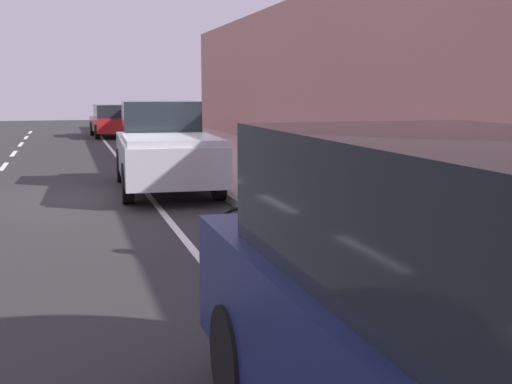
{
  "coord_description": "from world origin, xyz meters",
  "views": [
    {
      "loc": [
        -1.26,
        -14.13,
        2.21
      ],
      "look_at": [
        0.98,
        -6.17,
        0.96
      ],
      "focal_mm": 47.55,
      "sensor_mm": 36.0,
      "label": 1
    }
  ],
  "objects_px": {
    "parked_pickup_silver_second": "(165,149)",
    "parked_sedan_red_mid": "(112,121)",
    "cyclist_with_backpack": "(309,181)",
    "parked_suv_dark_blue_nearest": "(476,328)",
    "fire_hydrant": "(285,187)",
    "bicycle_at_curb": "(281,232)",
    "pedestrian_on_phone": "(188,116)"
  },
  "relations": [
    {
      "from": "parked_sedan_red_mid",
      "to": "pedestrian_on_phone",
      "type": "relative_size",
      "value": 2.77
    },
    {
      "from": "parked_suv_dark_blue_nearest",
      "to": "bicycle_at_curb",
      "type": "relative_size",
      "value": 3.1
    },
    {
      "from": "parked_sedan_red_mid",
      "to": "bicycle_at_curb",
      "type": "relative_size",
      "value": 2.94
    },
    {
      "from": "fire_hydrant",
      "to": "cyclist_with_backpack",
      "type": "bearing_deg",
      "value": -102.62
    },
    {
      "from": "cyclist_with_backpack",
      "to": "fire_hydrant",
      "type": "bearing_deg",
      "value": 77.38
    },
    {
      "from": "parked_sedan_red_mid",
      "to": "cyclist_with_backpack",
      "type": "relative_size",
      "value": 2.51
    },
    {
      "from": "parked_suv_dark_blue_nearest",
      "to": "parked_sedan_red_mid",
      "type": "bearing_deg",
      "value": 89.53
    },
    {
      "from": "parked_sedan_red_mid",
      "to": "bicycle_at_curb",
      "type": "height_order",
      "value": "parked_sedan_red_mid"
    },
    {
      "from": "bicycle_at_curb",
      "to": "pedestrian_on_phone",
      "type": "xyz_separation_m",
      "value": [
        2.57,
        21.3,
        0.7
      ]
    },
    {
      "from": "parked_suv_dark_blue_nearest",
      "to": "pedestrian_on_phone",
      "type": "height_order",
      "value": "parked_suv_dark_blue_nearest"
    },
    {
      "from": "parked_sedan_red_mid",
      "to": "parked_pickup_silver_second",
      "type": "bearing_deg",
      "value": -90.2
    },
    {
      "from": "parked_pickup_silver_second",
      "to": "pedestrian_on_phone",
      "type": "xyz_separation_m",
      "value": [
        3.11,
        14.54,
        0.16
      ]
    },
    {
      "from": "parked_suv_dark_blue_nearest",
      "to": "parked_pickup_silver_second",
      "type": "bearing_deg",
      "value": 89.14
    },
    {
      "from": "parked_pickup_silver_second",
      "to": "pedestrian_on_phone",
      "type": "relative_size",
      "value": 3.34
    },
    {
      "from": "pedestrian_on_phone",
      "to": "parked_pickup_silver_second",
      "type": "bearing_deg",
      "value": -102.07
    },
    {
      "from": "parked_sedan_red_mid",
      "to": "cyclist_with_backpack",
      "type": "distance_m",
      "value": 25.19
    },
    {
      "from": "parked_sedan_red_mid",
      "to": "bicycle_at_curb",
      "type": "bearing_deg",
      "value": -88.9
    },
    {
      "from": "parked_sedan_red_mid",
      "to": "bicycle_at_curb",
      "type": "distance_m",
      "value": 24.72
    },
    {
      "from": "parked_pickup_silver_second",
      "to": "parked_suv_dark_blue_nearest",
      "type": "bearing_deg",
      "value": -90.86
    },
    {
      "from": "bicycle_at_curb",
      "to": "cyclist_with_backpack",
      "type": "bearing_deg",
      "value": -65.1
    },
    {
      "from": "parked_pickup_silver_second",
      "to": "cyclist_with_backpack",
      "type": "xyz_separation_m",
      "value": [
        0.75,
        -7.23,
        0.19
      ]
    },
    {
      "from": "parked_pickup_silver_second",
      "to": "pedestrian_on_phone",
      "type": "bearing_deg",
      "value": 77.93
    },
    {
      "from": "parked_pickup_silver_second",
      "to": "fire_hydrant",
      "type": "bearing_deg",
      "value": -71.19
    },
    {
      "from": "parked_suv_dark_blue_nearest",
      "to": "parked_pickup_silver_second",
      "type": "xyz_separation_m",
      "value": [
        0.18,
        12.18,
        -0.13
      ]
    },
    {
      "from": "parked_pickup_silver_second",
      "to": "cyclist_with_backpack",
      "type": "relative_size",
      "value": 3.03
    },
    {
      "from": "cyclist_with_backpack",
      "to": "fire_hydrant",
      "type": "relative_size",
      "value": 2.12
    },
    {
      "from": "parked_sedan_red_mid",
      "to": "fire_hydrant",
      "type": "relative_size",
      "value": 5.31
    },
    {
      "from": "parked_suv_dark_blue_nearest",
      "to": "parked_sedan_red_mid",
      "type": "relative_size",
      "value": 1.05
    },
    {
      "from": "parked_suv_dark_blue_nearest",
      "to": "pedestrian_on_phone",
      "type": "xyz_separation_m",
      "value": [
        3.29,
        26.72,
        0.04
      ]
    },
    {
      "from": "parked_pickup_silver_second",
      "to": "parked_sedan_red_mid",
      "type": "bearing_deg",
      "value": 89.8
    },
    {
      "from": "parked_sedan_red_mid",
      "to": "fire_hydrant",
      "type": "bearing_deg",
      "value": -86.46
    },
    {
      "from": "parked_suv_dark_blue_nearest",
      "to": "cyclist_with_backpack",
      "type": "relative_size",
      "value": 2.65
    }
  ]
}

